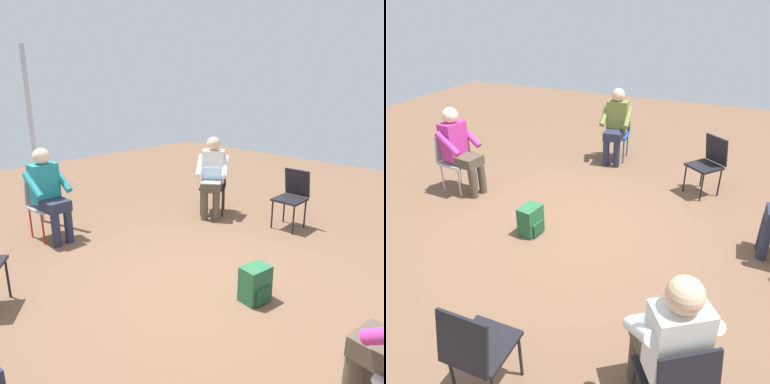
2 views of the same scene
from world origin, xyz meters
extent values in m
plane|color=brown|center=(0.00, 0.00, 0.00)|extent=(14.00, 14.00, 0.00)
cube|color=black|center=(-1.23, -1.59, 0.43)|extent=(0.56, 0.56, 0.03)
cylinder|color=black|center=(-1.25, -1.35, 0.21)|extent=(0.02, 0.02, 0.42)
cylinder|color=black|center=(-0.99, -1.56, 0.21)|extent=(0.02, 0.02, 0.42)
cylinder|color=black|center=(-1.47, -1.62, 0.21)|extent=(0.02, 0.02, 0.42)
cylinder|color=black|center=(-1.20, -1.83, 0.21)|extent=(0.02, 0.02, 0.42)
cube|color=black|center=(-1.34, -1.74, 0.65)|extent=(0.36, 0.31, 0.40)
cube|color=#B7B7BC|center=(2.08, -0.30, 0.43)|extent=(0.45, 0.45, 0.03)
cylinder|color=#B7B7BC|center=(1.89, -0.45, 0.21)|extent=(0.02, 0.02, 0.42)
cylinder|color=#B7B7BC|center=(1.93, -0.11, 0.21)|extent=(0.02, 0.02, 0.42)
cylinder|color=#B7B7BC|center=(2.22, -0.49, 0.21)|extent=(0.02, 0.02, 0.42)
cylinder|color=#B7B7BC|center=(2.27, -0.15, 0.21)|extent=(0.02, 0.02, 0.42)
cube|color=#B7B7BC|center=(2.27, -0.32, 0.65)|extent=(0.14, 0.39, 0.40)
cube|color=#1E4799|center=(0.34, -2.37, 0.43)|extent=(0.44, 0.44, 0.03)
cylinder|color=#1E4799|center=(0.15, -2.22, 0.21)|extent=(0.02, 0.02, 0.42)
cylinder|color=#1E4799|center=(0.49, -2.19, 0.21)|extent=(0.02, 0.02, 0.42)
cylinder|color=#1E4799|center=(0.19, -2.56, 0.21)|extent=(0.02, 0.02, 0.42)
cylinder|color=#1E4799|center=(0.53, -2.52, 0.21)|extent=(0.02, 0.02, 0.42)
cube|color=#1E4799|center=(0.36, -2.56, 0.65)|extent=(0.39, 0.13, 0.40)
cube|color=black|center=(-0.22, 2.20, 0.43)|extent=(0.41, 0.41, 0.03)
cylinder|color=black|center=(-0.05, 2.03, 0.21)|extent=(0.02, 0.02, 0.42)
cylinder|color=black|center=(-0.39, 2.03, 0.21)|extent=(0.02, 0.02, 0.42)
cylinder|color=black|center=(-0.05, 2.37, 0.21)|extent=(0.02, 0.02, 0.42)
cube|color=black|center=(-0.22, 2.39, 0.65)|extent=(0.38, 0.10, 0.40)
cube|color=black|center=(-1.45, 1.94, 0.43)|extent=(0.56, 0.56, 0.03)
cylinder|color=black|center=(-1.22, 1.90, 0.21)|extent=(0.02, 0.02, 0.42)
cylinder|color=black|center=(-1.49, 1.71, 0.21)|extent=(0.02, 0.02, 0.42)
cube|color=black|center=(-1.56, 2.10, 0.65)|extent=(0.36, 0.29, 0.40)
cylinder|color=#4C4233|center=(-1.17, 1.70, 0.23)|extent=(0.11, 0.11, 0.45)
cylinder|color=#4C4233|center=(-1.32, 1.60, 0.23)|extent=(0.11, 0.11, 0.45)
cube|color=#4C4233|center=(-1.34, 1.79, 0.51)|extent=(0.49, 0.52, 0.14)
cube|color=silver|center=(-1.45, 1.94, 0.77)|extent=(0.40, 0.37, 0.52)
sphere|color=#DBAD89|center=(-1.45, 1.94, 1.13)|extent=(0.22, 0.22, 0.22)
cylinder|color=silver|center=(-1.23, 1.98, 0.80)|extent=(0.30, 0.38, 0.31)
cylinder|color=silver|center=(-1.56, 1.75, 0.80)|extent=(0.30, 0.38, 0.31)
cube|color=#9EA0A5|center=(-1.28, 1.70, 0.59)|extent=(0.37, 0.35, 0.02)
cube|color=#B2D1F2|center=(-1.34, 1.79, 0.70)|extent=(0.28, 0.21, 0.20)
cylinder|color=#23283D|center=(0.22, -2.03, 0.23)|extent=(0.11, 0.11, 0.45)
cylinder|color=#23283D|center=(0.39, -2.01, 0.23)|extent=(0.11, 0.11, 0.45)
cube|color=#23283D|center=(0.32, -2.18, 0.51)|extent=(0.34, 0.45, 0.14)
cube|color=olive|center=(0.34, -2.37, 0.77)|extent=(0.36, 0.25, 0.52)
sphere|color=#DBAD89|center=(0.34, -2.37, 1.13)|extent=(0.22, 0.22, 0.22)
cylinder|color=olive|center=(0.13, -2.29, 0.80)|extent=(0.13, 0.40, 0.31)
cylinder|color=olive|center=(0.53, -2.25, 0.80)|extent=(0.13, 0.40, 0.31)
cylinder|color=#23283D|center=(-2.05, -0.27, 0.23)|extent=(0.11, 0.11, 0.45)
cylinder|color=#23283D|center=(-2.04, -0.45, 0.23)|extent=(0.11, 0.11, 0.45)
cylinder|color=#4C4233|center=(1.71, -0.35, 0.23)|extent=(0.11, 0.11, 0.45)
cylinder|color=#4C4233|center=(1.73, -0.17, 0.23)|extent=(0.11, 0.11, 0.45)
cube|color=#4C4233|center=(1.89, -0.28, 0.51)|extent=(0.45, 0.35, 0.14)
cube|color=#B22D84|center=(2.08, -0.30, 0.77)|extent=(0.26, 0.36, 0.52)
sphere|color=beige|center=(2.08, -0.30, 1.13)|extent=(0.22, 0.22, 0.22)
cylinder|color=#B22D84|center=(1.95, -0.49, 0.80)|extent=(0.40, 0.14, 0.31)
cylinder|color=#B22D84|center=(2.00, -0.09, 0.80)|extent=(0.40, 0.14, 0.31)
cube|color=#235B38|center=(0.52, 0.30, 0.18)|extent=(0.24, 0.31, 0.36)
cube|color=#1C492C|center=(0.52, 0.30, 0.10)|extent=(0.28, 0.23, 0.16)
camera|label=1|loc=(2.33, -2.44, 2.08)|focal=35.00mm
camera|label=2|loc=(-1.53, 3.59, 2.57)|focal=35.00mm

